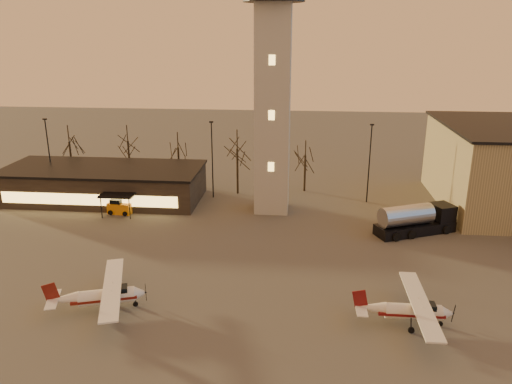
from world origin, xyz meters
TOP-DOWN VIEW (x-y plane):
  - ground at (0.00, 0.00)m, footprint 220.00×220.00m
  - control_tower at (0.00, 30.00)m, footprint 6.80×6.80m
  - terminal at (-21.99, 31.98)m, footprint 25.40×12.20m
  - light_poles at (0.50, 31.00)m, footprint 58.50×12.25m
  - tree_row at (-13.70, 39.16)m, footprint 37.20×9.20m
  - cessna_front at (12.24, 5.74)m, footprint 7.81×9.88m
  - cessna_rear at (-11.31, 5.72)m, footprint 8.21×10.11m
  - fuel_truck at (15.97, 23.99)m, footprint 9.16×5.87m
  - service_cart at (-18.14, 27.01)m, footprint 3.01×2.11m

SIDE VIEW (x-z plane):
  - ground at x=0.00m, z-range 0.00..0.00m
  - service_cart at x=-18.14m, z-range -0.21..1.59m
  - cessna_front at x=12.24m, z-range -0.43..2.31m
  - cessna_rear at x=-11.31m, z-range -0.45..2.37m
  - fuel_truck at x=15.97m, z-range -0.35..2.95m
  - terminal at x=-21.99m, z-range 0.01..4.31m
  - light_poles at x=0.50m, z-range 0.34..10.48m
  - tree_row at x=-13.70m, z-range 1.54..10.34m
  - control_tower at x=0.00m, z-range 0.03..32.63m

